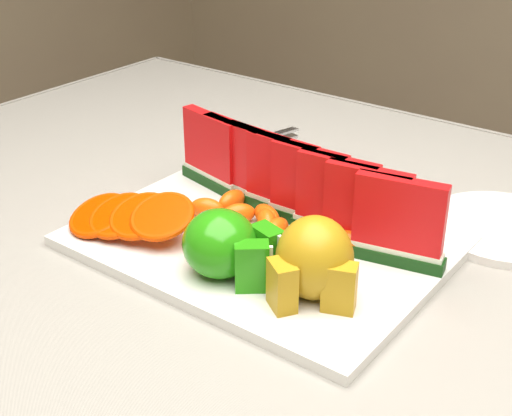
{
  "coord_description": "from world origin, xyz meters",
  "views": [
    {
      "loc": [
        0.32,
        -0.57,
        1.17
      ],
      "look_at": [
        -0.1,
        -0.01,
        0.81
      ],
      "focal_mm": 50.0,
      "sensor_mm": 36.0,
      "label": 1
    }
  ],
  "objects_px": {
    "apple_cluster": "(227,246)",
    "side_plate": "(503,228)",
    "platter": "(263,241)",
    "pear_cluster": "(314,261)",
    "fork": "(256,146)"
  },
  "relations": [
    {
      "from": "platter",
      "to": "apple_cluster",
      "type": "height_order",
      "value": "apple_cluster"
    },
    {
      "from": "pear_cluster",
      "to": "side_plate",
      "type": "height_order",
      "value": "pear_cluster"
    },
    {
      "from": "pear_cluster",
      "to": "fork",
      "type": "xyz_separation_m",
      "value": [
        -0.29,
        0.29,
        -0.05
      ]
    },
    {
      "from": "apple_cluster",
      "to": "pear_cluster",
      "type": "bearing_deg",
      "value": 12.79
    },
    {
      "from": "platter",
      "to": "side_plate",
      "type": "xyz_separation_m",
      "value": [
        0.21,
        0.2,
        -0.0
      ]
    },
    {
      "from": "pear_cluster",
      "to": "fork",
      "type": "relative_size",
      "value": 0.54
    },
    {
      "from": "platter",
      "to": "fork",
      "type": "bearing_deg",
      "value": 128.59
    },
    {
      "from": "platter",
      "to": "pear_cluster",
      "type": "bearing_deg",
      "value": -30.29
    },
    {
      "from": "apple_cluster",
      "to": "side_plate",
      "type": "xyz_separation_m",
      "value": [
        0.19,
        0.28,
        -0.04
      ]
    },
    {
      "from": "fork",
      "to": "side_plate",
      "type": "bearing_deg",
      "value": -4.59
    },
    {
      "from": "pear_cluster",
      "to": "side_plate",
      "type": "xyz_separation_m",
      "value": [
        0.1,
        0.26,
        -0.05
      ]
    },
    {
      "from": "apple_cluster",
      "to": "side_plate",
      "type": "height_order",
      "value": "apple_cluster"
    },
    {
      "from": "platter",
      "to": "apple_cluster",
      "type": "bearing_deg",
      "value": -78.9
    },
    {
      "from": "platter",
      "to": "fork",
      "type": "xyz_separation_m",
      "value": [
        -0.18,
        0.23,
        -0.0
      ]
    },
    {
      "from": "apple_cluster",
      "to": "pear_cluster",
      "type": "distance_m",
      "value": 0.09
    }
  ]
}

